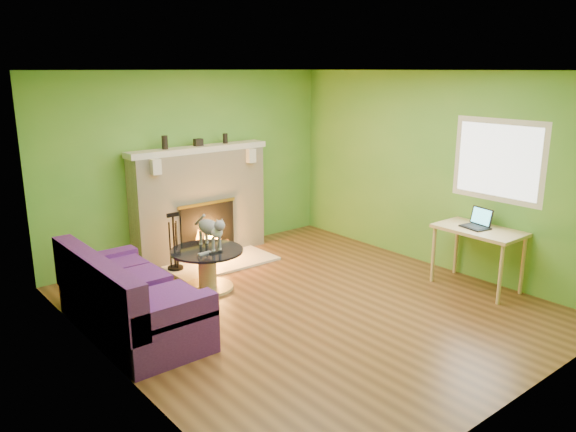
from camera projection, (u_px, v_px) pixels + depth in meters
name	position (u px, v px, depth m)	size (l,w,h in m)	color
floor	(307.00, 305.00, 6.42)	(5.00, 5.00, 0.00)	#593219
ceiling	(310.00, 70.00, 5.76)	(5.00, 5.00, 0.00)	white
wall_back	(192.00, 164.00, 7.96)	(5.00, 5.00, 0.00)	#4B922F
wall_front	(528.00, 250.00, 4.22)	(5.00, 5.00, 0.00)	#4B922F
wall_left	(107.00, 231.00, 4.71)	(5.00, 5.00, 0.00)	#4B922F
wall_right	(435.00, 171.00, 7.47)	(5.00, 5.00, 0.00)	#4B922F
window_frame	(498.00, 161.00, 6.72)	(1.20, 1.20, 0.00)	silver
window_pane	(498.00, 161.00, 6.72)	(1.06, 1.06, 0.00)	white
fireplace	(200.00, 203.00, 7.95)	(2.10, 0.46, 1.58)	beige
hearth	(222.00, 263.00, 7.76)	(1.50, 0.75, 0.03)	beige
mantel	(199.00, 149.00, 7.74)	(2.10, 0.28, 0.08)	beige
sofa	(127.00, 301.00, 5.69)	(0.88, 1.92, 0.86)	#46185D
coffee_table	(207.00, 266.00, 6.83)	(0.88, 0.88, 0.50)	tan
desk	(479.00, 236.00, 6.76)	(0.59, 1.02, 0.76)	tan
cat	(210.00, 231.00, 6.81)	(0.24, 0.66, 0.42)	slate
remote_silver	(205.00, 253.00, 6.62)	(0.17, 0.04, 0.02)	#98989B
remote_black	(216.00, 252.00, 6.65)	(0.16, 0.04, 0.02)	black
laptop	(476.00, 219.00, 6.74)	(0.27, 0.31, 0.24)	black
fire_tools	(174.00, 241.00, 7.38)	(0.21, 0.21, 0.78)	black
mantel_vase_left	(165.00, 142.00, 7.43)	(0.08, 0.08, 0.18)	black
mantel_vase_right	(225.00, 138.00, 8.02)	(0.07, 0.07, 0.14)	black
mantel_box	(198.00, 142.00, 7.75)	(0.12, 0.08, 0.10)	black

